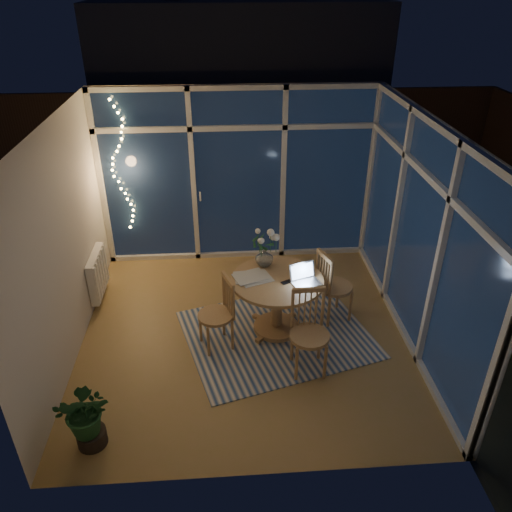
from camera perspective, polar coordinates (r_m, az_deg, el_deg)
name	(u,v)px	position (r m, az deg, el deg)	size (l,w,h in m)	color
floor	(247,333)	(6.26, -1.06, -8.82)	(4.00, 4.00, 0.00)	olive
ceiling	(244,124)	(5.06, -1.34, 14.80)	(4.00, 4.00, 0.00)	silver
wall_back	(238,176)	(7.36, -2.03, 9.09)	(4.00, 0.04, 2.60)	beige
wall_front	(260,365)	(3.90, 0.44, -12.31)	(4.00, 0.04, 2.60)	beige
wall_left	(62,247)	(5.81, -21.29, 0.93)	(0.04, 4.00, 2.60)	beige
wall_right	(421,235)	(5.97, 18.38, 2.28)	(0.04, 4.00, 2.60)	beige
window_wall_back	(238,177)	(7.32, -2.02, 8.98)	(4.00, 0.10, 2.60)	silver
window_wall_right	(418,235)	(5.96, 18.02, 2.27)	(0.10, 4.00, 2.60)	silver
radiator	(98,274)	(6.98, -17.65, -1.93)	(0.10, 0.70, 0.58)	white
fairy_lights	(120,167)	(7.31, -15.26, 9.77)	(0.24, 0.10, 1.85)	#FBCF64
garden_patio	(257,185)	(10.67, 0.14, 8.08)	(12.00, 6.00, 0.10)	black
garden_fence	(232,134)	(10.81, -2.78, 13.71)	(11.00, 0.08, 1.80)	#3D2616
neighbour_roof	(239,48)	(13.49, -1.96, 22.64)	(7.00, 3.00, 2.20)	#33353D
garden_shrubs	(191,194)	(8.99, -7.44, 7.01)	(0.90, 0.90, 0.90)	black
rug	(277,334)	(6.24, 2.40, -8.91)	(2.16, 1.73, 0.01)	beige
dining_table	(277,305)	(6.10, 2.37, -5.62)	(1.10, 1.10, 0.75)	#A36E49
chair_left	(215,314)	(5.81, -4.66, -6.61)	(0.43, 0.43, 0.93)	#A36E49
chair_right	(335,285)	(6.32, 9.02, -3.31)	(0.46, 0.46, 0.99)	#A36E49
chair_front	(310,334)	(5.48, 6.15, -8.88)	(0.46, 0.46, 1.00)	#A36E49
laptop	(307,275)	(5.77, 5.82, -2.18)	(0.32, 0.27, 0.23)	silver
flower_vase	(264,258)	(6.10, 0.96, -0.21)	(0.20, 0.20, 0.21)	white
bowl	(302,269)	(6.06, 5.25, -1.48)	(0.15, 0.15, 0.04)	silver
newspapers	(253,278)	(5.88, -0.36, -2.58)	(0.37, 0.28, 0.02)	beige
phone	(286,282)	(5.83, 3.49, -2.99)	(0.12, 0.06, 0.01)	black
potted_plant	(87,415)	(5.04, -18.79, -16.80)	(0.54, 0.47, 0.76)	#194723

